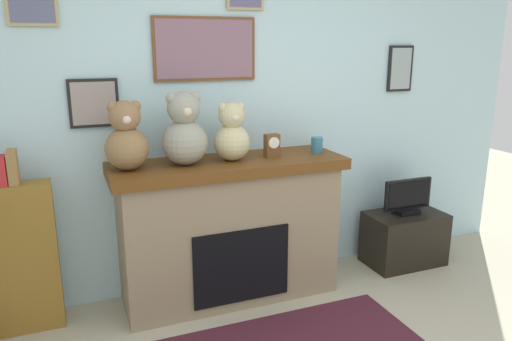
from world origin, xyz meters
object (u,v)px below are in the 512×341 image
television (407,198)px  teddy_bear_cream (126,139)px  fireplace (229,229)px  mantel_clock (272,145)px  teddy_bear_grey (232,134)px  bookshelf (22,253)px  tv_stand (404,238)px  candle_jar (317,145)px  teddy_bear_tan (185,132)px

television → teddy_bear_cream: teddy_bear_cream is taller
fireplace → teddy_bear_cream: (-0.70, -0.02, 0.73)m
mantel_clock → teddy_bear_grey: (-0.31, 0.00, 0.10)m
bookshelf → television: (2.98, -0.10, 0.05)m
teddy_bear_cream → bookshelf: bearing=173.3°
tv_stand → teddy_bear_cream: bearing=179.6°
fireplace → teddy_bear_cream: size_ratio=3.68×
teddy_bear_grey → mantel_clock: bearing=-0.1°
bookshelf → teddy_bear_grey: size_ratio=2.96×
bookshelf → television: bookshelf is taller
candle_jar → teddy_bear_grey: size_ratio=0.29×
television → mantel_clock: size_ratio=2.68×
fireplace → bookshelf: bearing=177.4°
teddy_bear_cream → teddy_bear_grey: size_ratio=1.10×
teddy_bear_cream → tv_stand: bearing=-0.4°
bookshelf → mantel_clock: (1.73, -0.08, 0.60)m
bookshelf → television: bearing=-1.9°
teddy_bear_tan → candle_jar: bearing=0.0°
fireplace → teddy_bear_cream: 1.01m
mantel_clock → bookshelf: bearing=177.2°
bookshelf → teddy_bear_cream: size_ratio=2.69×
teddy_bear_grey → television: bearing=-0.7°
teddy_bear_grey → bookshelf: bearing=176.7°
teddy_bear_cream → teddy_bear_grey: teddy_bear_cream is taller
fireplace → tv_stand: size_ratio=2.55×
teddy_bear_grey → teddy_bear_cream: bearing=-180.0°
tv_stand → mantel_clock: size_ratio=3.90×
fireplace → television: fireplace is taller
mantel_clock → teddy_bear_cream: bearing=180.0°
fireplace → candle_jar: 0.91m
bookshelf → candle_jar: size_ratio=10.15×
candle_jar → teddy_bear_tan: 1.03m
mantel_clock → teddy_bear_cream: size_ratio=0.37×
television → teddy_bear_grey: size_ratio=1.09×
bookshelf → teddy_bear_tan: teddy_bear_tan is taller
television → teddy_bear_grey: bearing=179.3°
tv_stand → teddy_bear_tan: 2.17m
fireplace → candle_jar: size_ratio=13.90×
bookshelf → teddy_bear_grey: 1.59m
fireplace → television: size_ratio=3.72×
bookshelf → teddy_bear_tan: 1.31m
bookshelf → teddy_bear_grey: teddy_bear_grey is taller
candle_jar → teddy_bear_tan: teddy_bear_tan is taller
bookshelf → television: 2.98m
bookshelf → teddy_bear_cream: bearing=-6.7°
teddy_bear_tan → fireplace: bearing=3.3°
fireplace → tv_stand: fireplace is taller
candle_jar → teddy_bear_grey: (-0.68, -0.00, 0.13)m
teddy_bear_cream → fireplace: bearing=1.5°
television → teddy_bear_tan: size_ratio=0.91×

